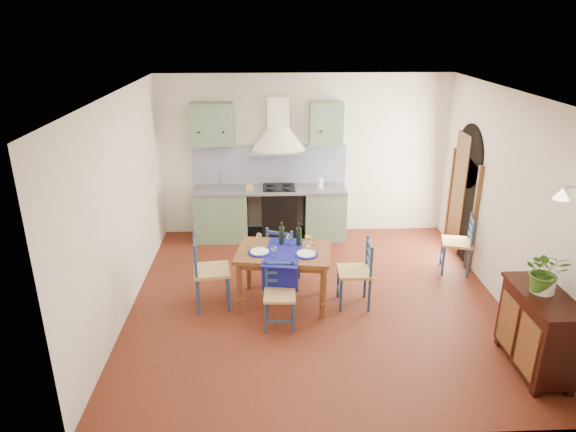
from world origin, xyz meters
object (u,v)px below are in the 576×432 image
object	(u,v)px
dining_table	(284,257)
chair_near	(280,294)
sideboard	(538,329)
potted_plant	(546,272)

from	to	relation	value
dining_table	chair_near	size ratio (longest dim) A/B	1.59
chair_near	sideboard	distance (m)	2.94
sideboard	potted_plant	world-z (taller)	potted_plant
dining_table	sideboard	xyz separation A→B (m)	(2.70, -1.52, -0.18)
sideboard	potted_plant	bearing A→B (deg)	101.59
dining_table	potted_plant	world-z (taller)	potted_plant
dining_table	potted_plant	xyz separation A→B (m)	(2.69, -1.47, 0.48)
sideboard	potted_plant	xyz separation A→B (m)	(-0.01, 0.06, 0.66)
potted_plant	dining_table	bearing A→B (deg)	151.37
dining_table	sideboard	distance (m)	3.10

